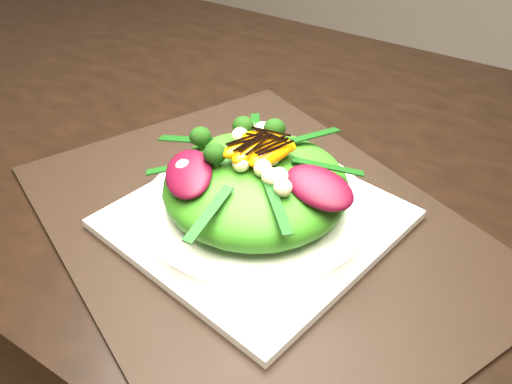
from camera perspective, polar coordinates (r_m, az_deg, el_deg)
The scene contains 11 objects.
floor at distance 1.42m, azimuth -4.88°, elevation -19.10°, with size 4.00×4.00×0.01m, color brown.
dining_table at distance 0.91m, azimuth -7.27°, elevation 7.59°, with size 1.60×0.90×0.75m, color black.
placemat at distance 0.65m, azimuth -0.00°, elevation -3.37°, with size 0.56×0.43×0.00m, color black.
plate_base at distance 0.65m, azimuth -0.00°, elevation -2.85°, with size 0.29×0.29×0.01m, color white.
salad_bowl at distance 0.64m, azimuth -0.00°, elevation -1.78°, with size 0.27×0.27×0.02m, color white.
lettuce_mound at distance 0.61m, azimuth -0.00°, elevation 0.68°, with size 0.21×0.21×0.07m, color #367E17.
radicchio_leaf at distance 0.56m, azimuth 6.66°, elevation 0.49°, with size 0.08×0.05×0.02m, color #420716.
orange_segment at distance 0.62m, azimuth 0.42°, elevation 5.66°, with size 0.07×0.03×0.02m, color orange.
broccoli_floret at distance 0.63m, azimuth -3.06°, elevation 6.72°, with size 0.04×0.04×0.04m, color black.
macadamia_nut at distance 0.56m, azimuth 1.30°, elevation 1.67°, with size 0.02×0.02×0.02m, color #C7C18C.
balsamic_drizzle at distance 0.61m, azimuth 0.43°, elevation 6.40°, with size 0.05×0.00×0.00m, color black.
Camera 1 is at (0.53, -0.59, 1.17)m, focal length 38.00 mm.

